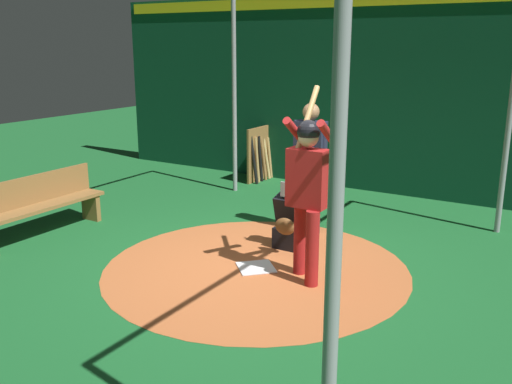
% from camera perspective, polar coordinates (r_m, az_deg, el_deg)
% --- Properties ---
extents(ground_plane, '(27.53, 27.53, 0.00)m').
position_cam_1_polar(ground_plane, '(6.81, -0.00, -7.75)').
color(ground_plane, '#195B28').
extents(dirt_circle, '(3.65, 3.65, 0.01)m').
position_cam_1_polar(dirt_circle, '(6.81, -0.00, -7.72)').
color(dirt_circle, '#B76033').
rests_on(dirt_circle, ground).
extents(home_plate, '(0.59, 0.59, 0.01)m').
position_cam_1_polar(home_plate, '(6.81, -0.00, -7.65)').
color(home_plate, white).
rests_on(home_plate, dirt_circle).
extents(batter, '(0.68, 0.49, 2.16)m').
position_cam_1_polar(batter, '(6.20, 5.25, 0.81)').
color(batter, maroon).
rests_on(batter, ground).
extents(catcher, '(0.58, 0.40, 0.92)m').
position_cam_1_polar(catcher, '(7.36, 3.60, -3.04)').
color(catcher, black).
rests_on(catcher, ground).
extents(umpire, '(0.23, 0.49, 1.84)m').
position_cam_1_polar(umpire, '(7.81, 5.48, 3.15)').
color(umpire, '#4C4C51').
rests_on(umpire, ground).
extents(back_wall, '(0.22, 11.53, 3.48)m').
position_cam_1_polar(back_wall, '(10.25, 12.79, 9.66)').
color(back_wall, '#0C3D26').
rests_on(back_wall, ground).
extents(cage_frame, '(6.00, 4.58, 3.43)m').
position_cam_1_polar(cage_frame, '(6.29, -0.00, 12.65)').
color(cage_frame, gray).
rests_on(cage_frame, ground).
extents(bat_rack, '(1.18, 0.20, 1.05)m').
position_cam_1_polar(bat_rack, '(11.14, 0.87, 3.86)').
color(bat_rack, olive).
rests_on(bat_rack, ground).
extents(bench, '(1.97, 0.36, 0.85)m').
position_cam_1_polar(bench, '(8.37, -21.10, -1.15)').
color(bench, olive).
rests_on(bench, ground).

